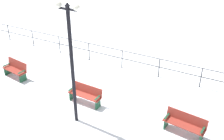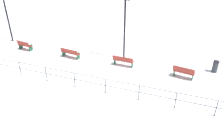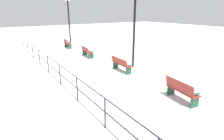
{
  "view_description": "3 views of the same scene",
  "coord_description": "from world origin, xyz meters",
  "px_view_note": "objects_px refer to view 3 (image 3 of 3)",
  "views": [
    {
      "loc": [
        8.83,
        6.06,
        7.69
      ],
      "look_at": [
        -2.19,
        0.25,
        0.74
      ],
      "focal_mm": 43.8,
      "sensor_mm": 36.0,
      "label": 1
    },
    {
      "loc": [
        -15.56,
        -4.64,
        8.95
      ],
      "look_at": [
        -1.94,
        0.24,
        0.65
      ],
      "focal_mm": 37.13,
      "sensor_mm": 36.0,
      "label": 2
    },
    {
      "loc": [
        -6.57,
        -8.92,
        3.72
      ],
      "look_at": [
        -1.19,
        -0.81,
        0.54
      ],
      "focal_mm": 29.25,
      "sensor_mm": 36.0,
      "label": 3
    }
  ],
  "objects_px": {
    "bench_third": "(121,64)",
    "bench_fourth": "(87,51)",
    "lamppost_middle": "(135,18)",
    "lamppost_far": "(69,16)",
    "bench_fifth": "(67,43)",
    "bench_second": "(181,90)"
  },
  "relations": [
    {
      "from": "bench_fourth",
      "to": "lamppost_middle",
      "type": "distance_m",
      "value": 5.32
    },
    {
      "from": "bench_third",
      "to": "lamppost_middle",
      "type": "bearing_deg",
      "value": 17.1
    },
    {
      "from": "bench_fourth",
      "to": "bench_fifth",
      "type": "xyz_separation_m",
      "value": [
        0.02,
        4.66,
        0.0
      ]
    },
    {
      "from": "lamppost_far",
      "to": "bench_fifth",
      "type": "bearing_deg",
      "value": -117.79
    },
    {
      "from": "bench_third",
      "to": "bench_fourth",
      "type": "xyz_separation_m",
      "value": [
        -0.09,
        4.67,
        -0.02
      ]
    },
    {
      "from": "bench_fifth",
      "to": "lamppost_middle",
      "type": "height_order",
      "value": "lamppost_middle"
    },
    {
      "from": "bench_second",
      "to": "lamppost_middle",
      "type": "bearing_deg",
      "value": 81.56
    },
    {
      "from": "bench_fourth",
      "to": "lamppost_far",
      "type": "bearing_deg",
      "value": 85.8
    },
    {
      "from": "lamppost_middle",
      "to": "lamppost_far",
      "type": "relative_size",
      "value": 1.05
    },
    {
      "from": "bench_second",
      "to": "lamppost_far",
      "type": "xyz_separation_m",
      "value": [
        1.52,
        16.56,
        2.58
      ]
    },
    {
      "from": "bench_third",
      "to": "bench_fifth",
      "type": "bearing_deg",
      "value": 92.8
    },
    {
      "from": "bench_third",
      "to": "bench_fourth",
      "type": "distance_m",
      "value": 4.67
    },
    {
      "from": "bench_third",
      "to": "bench_fifth",
      "type": "relative_size",
      "value": 1.15
    },
    {
      "from": "bench_fourth",
      "to": "bench_fifth",
      "type": "bearing_deg",
      "value": 96.34
    },
    {
      "from": "lamppost_middle",
      "to": "bench_second",
      "type": "bearing_deg",
      "value": -106.92
    },
    {
      "from": "bench_fifth",
      "to": "lamppost_middle",
      "type": "xyz_separation_m",
      "value": [
        1.36,
        -9.0,
        2.76
      ]
    },
    {
      "from": "bench_third",
      "to": "lamppost_far",
      "type": "relative_size",
      "value": 0.35
    },
    {
      "from": "lamppost_middle",
      "to": "lamppost_far",
      "type": "xyz_separation_m",
      "value": [
        -0.0,
        11.57,
        -0.15
      ]
    },
    {
      "from": "bench_fifth",
      "to": "lamppost_far",
      "type": "distance_m",
      "value": 3.91
    },
    {
      "from": "bench_fourth",
      "to": "lamppost_middle",
      "type": "xyz_separation_m",
      "value": [
        1.37,
        -4.33,
        2.76
      ]
    },
    {
      "from": "bench_fifth",
      "to": "lamppost_far",
      "type": "bearing_deg",
      "value": 68.42
    },
    {
      "from": "bench_second",
      "to": "bench_third",
      "type": "xyz_separation_m",
      "value": [
        0.24,
        4.66,
        -0.01
      ]
    }
  ]
}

